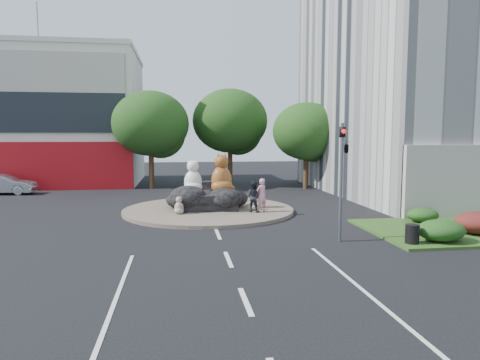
# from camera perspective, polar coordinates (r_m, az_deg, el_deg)

# --- Properties ---
(ground) EXTENTS (120.00, 120.00, 0.00)m
(ground) POSITION_cam_1_polar(r_m,az_deg,el_deg) (15.75, -1.56, -10.56)
(ground) COLOR black
(ground) RESTS_ON ground
(roundabout_island) EXTENTS (10.00, 10.00, 0.20)m
(roundabout_island) POSITION_cam_1_polar(r_m,az_deg,el_deg) (25.44, -4.21, -4.01)
(roundabout_island) COLOR brown
(roundabout_island) RESTS_ON ground
(rock_plinth) EXTENTS (3.20, 2.60, 0.90)m
(rock_plinth) POSITION_cam_1_polar(r_m,az_deg,el_deg) (25.35, -4.22, -2.79)
(rock_plinth) COLOR black
(rock_plinth) RESTS_ON roundabout_island
(shophouse_block) EXTENTS (25.20, 12.30, 17.40)m
(shophouse_block) POSITION_cam_1_polar(r_m,az_deg,el_deg) (45.92, -29.25, 7.27)
(shophouse_block) COLOR silver
(shophouse_block) RESTS_ON ground
(grass_verge) EXTENTS (10.00, 6.00, 0.12)m
(grass_verge) POSITION_cam_1_polar(r_m,az_deg,el_deg) (23.08, 28.68, -5.84)
(grass_verge) COLOR #274617
(grass_verge) RESTS_ON ground
(tree_left) EXTENTS (6.46, 6.46, 8.27)m
(tree_left) POSITION_cam_1_polar(r_m,az_deg,el_deg) (37.14, -11.72, 6.96)
(tree_left) COLOR #382314
(tree_left) RESTS_ON ground
(tree_mid) EXTENTS (6.84, 6.84, 8.76)m
(tree_mid) POSITION_cam_1_polar(r_m,az_deg,el_deg) (39.38, -1.25, 7.46)
(tree_mid) COLOR #382314
(tree_mid) RESTS_ON ground
(tree_right) EXTENTS (5.70, 5.70, 7.30)m
(tree_right) POSITION_cam_1_polar(r_m,az_deg,el_deg) (36.70, 8.93, 6.05)
(tree_right) COLOR #382314
(tree_right) RESTS_ON ground
(hedge_near_green) EXTENTS (2.00, 1.60, 0.90)m
(hedge_near_green) POSITION_cam_1_polar(r_m,az_deg,el_deg) (19.67, 25.24, -6.09)
(hedge_near_green) COLOR #143A12
(hedge_near_green) RESTS_ON grass_verge
(hedge_red) EXTENTS (2.20, 1.76, 0.99)m
(hedge_red) POSITION_cam_1_polar(r_m,az_deg,el_deg) (21.90, 29.28, -4.99)
(hedge_red) COLOR #491713
(hedge_red) RESTS_ON grass_verge
(hedge_back_green) EXTENTS (1.60, 1.28, 0.72)m
(hedge_back_green) POSITION_cam_1_polar(r_m,az_deg,el_deg) (23.63, 23.19, -4.30)
(hedge_back_green) COLOR #143A12
(hedge_back_green) RESTS_ON grass_verge
(traffic_light) EXTENTS (0.44, 1.24, 5.00)m
(traffic_light) POSITION_cam_1_polar(r_m,az_deg,el_deg) (18.35, 13.68, 3.09)
(traffic_light) COLOR #595B60
(traffic_light) RESTS_ON ground
(street_lamp) EXTENTS (2.34, 0.22, 8.06)m
(street_lamp) POSITION_cam_1_polar(r_m,az_deg,el_deg) (27.23, 24.19, 5.55)
(street_lamp) COLOR #595B60
(street_lamp) RESTS_ON ground
(cat_white) EXTENTS (1.44, 1.32, 2.04)m
(cat_white) POSITION_cam_1_polar(r_m,az_deg,el_deg) (25.31, -6.29, 0.52)
(cat_white) COLOR white
(cat_white) RESTS_ON rock_plinth
(cat_tabby) EXTENTS (1.84, 1.75, 2.41)m
(cat_tabby) POSITION_cam_1_polar(r_m,az_deg,el_deg) (25.15, -2.48, 0.95)
(cat_tabby) COLOR #AE6F24
(cat_tabby) RESTS_ON rock_plinth
(kitten_calico) EXTENTS (0.71, 0.66, 1.00)m
(kitten_calico) POSITION_cam_1_polar(r_m,az_deg,el_deg) (23.77, -8.13, -3.29)
(kitten_calico) COLOR beige
(kitten_calico) RESTS_ON roundabout_island
(kitten_white) EXTENTS (0.65, 0.61, 0.87)m
(kitten_white) POSITION_cam_1_polar(r_m,az_deg,el_deg) (24.76, 1.69, -3.02)
(kitten_white) COLOR silver
(kitten_white) RESTS_ON roundabout_island
(pedestrian_pink) EXTENTS (0.82, 0.74, 1.89)m
(pedestrian_pink) POSITION_cam_1_polar(r_m,az_deg,el_deg) (24.06, 2.87, -2.05)
(pedestrian_pink) COLOR pink
(pedestrian_pink) RESTS_ON roundabout_island
(pedestrian_dark) EXTENTS (1.07, 1.01, 1.74)m
(pedestrian_dark) POSITION_cam_1_polar(r_m,az_deg,el_deg) (24.06, 1.79, -2.23)
(pedestrian_dark) COLOR black
(pedestrian_dark) RESTS_ON roundabout_island
(parked_car) EXTENTS (4.71, 1.94, 1.52)m
(parked_car) POSITION_cam_1_polar(r_m,az_deg,el_deg) (37.51, -28.91, -0.53)
(parked_car) COLOR #9B9CA3
(parked_car) RESTS_ON ground
(litter_bin) EXTENTS (0.69, 0.69, 0.78)m
(litter_bin) POSITION_cam_1_polar(r_m,az_deg,el_deg) (18.81, 21.98, -6.68)
(litter_bin) COLOR black
(litter_bin) RESTS_ON grass_verge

